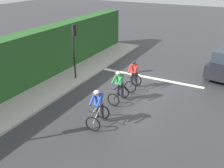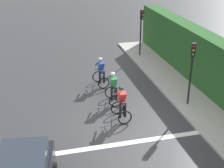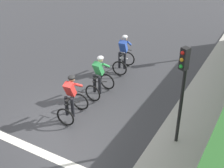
{
  "view_description": "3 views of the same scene",
  "coord_description": "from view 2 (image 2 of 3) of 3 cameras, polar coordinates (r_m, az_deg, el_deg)",
  "views": [
    {
      "loc": [
        -4.71,
        12.17,
        6.04
      ],
      "look_at": [
        0.6,
        2.06,
        0.82
      ],
      "focal_mm": 39.45,
      "sensor_mm": 36.0,
      "label": 1
    },
    {
      "loc": [
        -3.73,
        -12.53,
        7.93
      ],
      "look_at": [
        0.07,
        2.19,
        1.07
      ],
      "focal_mm": 53.1,
      "sensor_mm": 36.0,
      "label": 2
    },
    {
      "loc": [
        5.68,
        -6.73,
        6.75
      ],
      "look_at": [
        0.72,
        2.13,
        0.71
      ],
      "focal_mm": 50.71,
      "sensor_mm": 36.0,
      "label": 3
    }
  ],
  "objects": [
    {
      "name": "ground_plane",
      "position": [
        15.29,
        1.81,
        -6.97
      ],
      "size": [
        80.0,
        80.0,
        0.0
      ],
      "primitive_type": "plane",
      "color": "#333335"
    },
    {
      "name": "cyclist_lead",
      "position": [
        18.8,
        -1.93,
        1.98
      ],
      "size": [
        0.8,
        1.15,
        1.66
      ],
      "color": "black",
      "rests_on": "ground"
    },
    {
      "name": "road_marking_stop_line",
      "position": [
        14.1,
        3.5,
        -9.97
      ],
      "size": [
        7.0,
        0.3,
        0.01
      ],
      "primitive_type": "cube",
      "color": "silver",
      "rests_on": "ground"
    },
    {
      "name": "stone_wall_low",
      "position": [
        18.73,
        15.92,
        -0.64
      ],
      "size": [
        0.44,
        19.45,
        0.66
      ],
      "primitive_type": "cube",
      "color": "gray",
      "rests_on": "ground"
    },
    {
      "name": "traffic_light_far_junction",
      "position": [
        23.1,
        5.07,
        9.89
      ],
      "size": [
        0.26,
        0.3,
        3.34
      ],
      "color": "black",
      "rests_on": "ground"
    },
    {
      "name": "cyclist_second",
      "position": [
        16.81,
        0.22,
        -0.82
      ],
      "size": [
        0.73,
        1.11,
        1.66
      ],
      "color": "black",
      "rests_on": "ground"
    },
    {
      "name": "sidewalk_kerb",
      "position": [
        18.43,
        13.39,
        -1.7
      ],
      "size": [
        2.8,
        19.45,
        0.12
      ],
      "primitive_type": "cube",
      "color": "#ADA89E",
      "rests_on": "ground"
    },
    {
      "name": "hedge_wall",
      "position": [
        18.44,
        17.14,
        2.77
      ],
      "size": [
        1.1,
        19.45,
        3.01
      ],
      "primitive_type": "cube",
      "color": "#265623",
      "rests_on": "ground"
    },
    {
      "name": "cyclist_mid",
      "position": [
        15.3,
        1.63,
        -3.51
      ],
      "size": [
        0.76,
        1.13,
        1.66
      ],
      "color": "black",
      "rests_on": "ground"
    },
    {
      "name": "traffic_light_near_crossing",
      "position": [
        16.35,
        13.55,
        3.16
      ],
      "size": [
        0.26,
        0.3,
        3.34
      ],
      "color": "black",
      "rests_on": "ground"
    }
  ]
}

